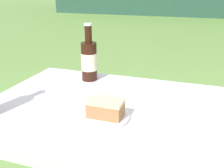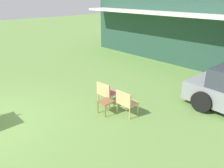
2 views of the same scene
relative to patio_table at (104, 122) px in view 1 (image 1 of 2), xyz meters
name	(u,v)px [view 1 (image 1 of 2)]	position (x,y,z in m)	size (l,w,h in m)	color
patio_table	(104,122)	(0.00, 0.00, 0.00)	(0.90, 0.70, 0.70)	silver
cake_on_plate	(102,112)	(0.03, -0.09, 0.09)	(0.21, 0.21, 0.07)	white
cola_bottle_near	(89,60)	(-0.16, 0.25, 0.17)	(0.07, 0.07, 0.26)	black
fork	(85,113)	(-0.03, -0.08, 0.07)	(0.18, 0.01, 0.01)	silver
loose_bottle_cap	(91,100)	(-0.06, 0.02, 0.08)	(0.03, 0.03, 0.01)	silver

